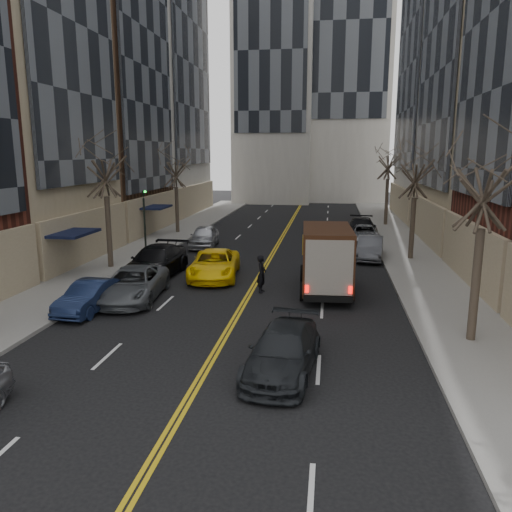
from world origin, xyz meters
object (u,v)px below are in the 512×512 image
Objects in this scene: observer_sedan at (283,351)px; pedestrian at (262,274)px; taxi at (214,264)px; ups_truck at (326,259)px.

observer_sedan is 9.00m from pedestrian.
taxi is at bearing 118.89° from observer_sedan.
ups_truck is at bearing -77.75° from pedestrian.
ups_truck is 6.33m from taxi.
ups_truck reaches higher than observer_sedan.
taxi reaches higher than observer_sedan.
ups_truck is at bearing -24.38° from taxi.
ups_truck reaches higher than taxi.
pedestrian is (-3.05, -0.48, -0.72)m from ups_truck.
observer_sedan is at bearing -100.38° from ups_truck.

